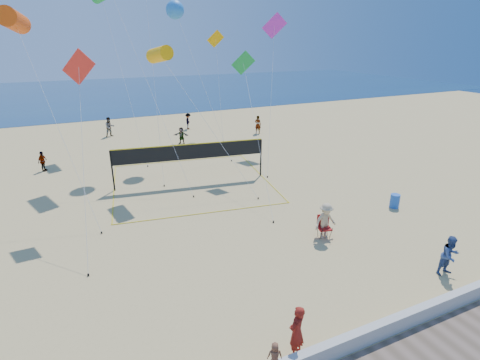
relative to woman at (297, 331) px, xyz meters
name	(u,v)px	position (x,y,z in m)	size (l,w,h in m)	color
ground	(287,297)	(1.23, 2.43, -0.88)	(120.00, 120.00, 0.00)	tan
ocean	(103,93)	(1.23, 64.43, -0.86)	(140.00, 50.00, 0.03)	navy
seawall	(340,346)	(1.23, -0.57, -0.58)	(32.00, 0.30, 0.60)	beige
woman	(297,331)	(0.00, 0.00, 0.00)	(0.64, 0.42, 1.76)	maroon
toddler	(275,356)	(-1.13, -0.65, 0.15)	(0.42, 0.27, 0.85)	brown
bystander_a	(450,256)	(7.95, 0.93, -0.02)	(0.83, 0.65, 1.72)	#33497F
bystander_b	(326,221)	(5.23, 5.51, 0.02)	(1.16, 0.67, 1.80)	tan
far_person_0	(42,161)	(-7.35, 22.15, -0.14)	(0.87, 0.36, 1.48)	gray
far_person_1	(181,135)	(3.99, 25.27, -0.12)	(1.40, 0.45, 1.51)	gray
far_person_2	(258,125)	(12.14, 25.76, 0.03)	(0.66, 0.44, 1.82)	gray
far_person_3	(110,127)	(-1.61, 30.80, 0.07)	(0.92, 0.72, 1.90)	gray
far_person_4	(188,121)	(6.35, 30.61, -0.03)	(1.09, 0.63, 1.69)	gray
camp_chair	(324,225)	(5.23, 5.63, -0.24)	(0.73, 0.85, 1.26)	maroon
trash_barrel	(395,201)	(11.00, 6.66, -0.49)	(0.53, 0.53, 0.79)	blue
volleyball_net	(190,156)	(1.67, 15.35, 0.98)	(11.42, 11.30, 2.69)	black
kite_0	(14,20)	(-7.01, 16.66, 9.07)	(3.22, 7.50, 10.62)	#E84A0B
kite_2	(160,55)	(0.33, 16.08, 7.29)	(4.85, 6.24, 8.75)	#FFAF06
kite_3	(79,75)	(-4.43, 13.04, 6.52)	(1.88, 6.88, 8.66)	red
kite_4	(245,71)	(5.90, 15.92, 6.20)	(3.04, 8.99, 8.35)	green
kite_5	(274,31)	(11.30, 21.55, 8.76)	(5.66, 8.43, 11.11)	#D32CC2
kite_7	(175,10)	(3.21, 22.31, 10.18)	(3.54, 4.57, 11.74)	blue
kite_9	(216,44)	(8.80, 28.33, 7.67)	(2.04, 4.78, 9.87)	#FFAF06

